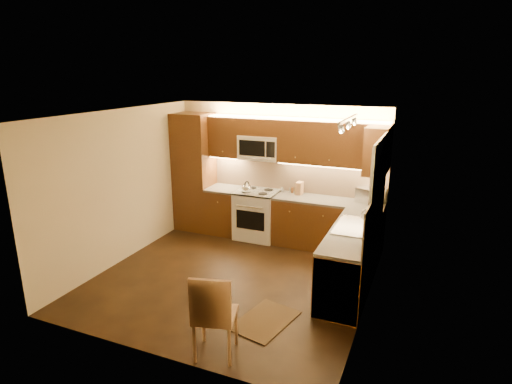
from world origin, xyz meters
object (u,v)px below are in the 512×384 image
at_px(stove, 257,214).
at_px(sink, 355,222).
at_px(toaster_oven, 371,195).
at_px(kettle, 247,187).
at_px(knife_block, 299,188).
at_px(microwave, 260,147).
at_px(dining_chair, 215,313).
at_px(soap_bottle, 372,210).

distance_m(stove, sink, 2.35).
distance_m(sink, toaster_oven, 1.29).
bearing_deg(kettle, knife_block, 33.67).
relative_size(sink, toaster_oven, 1.98).
relative_size(microwave, dining_chair, 0.74).
distance_m(stove, kettle, 0.61).
bearing_deg(kettle, soap_bottle, 4.30).
height_order(toaster_oven, dining_chair, toaster_oven).
relative_size(stove, sink, 1.07).
height_order(sink, kettle, kettle).
bearing_deg(stove, kettle, -129.53).
bearing_deg(toaster_oven, dining_chair, -85.87).
xyz_separation_m(microwave, dining_chair, (0.91, -3.51, -1.21)).
height_order(stove, dining_chair, dining_chair).
bearing_deg(soap_bottle, knife_block, 136.58).
distance_m(toaster_oven, dining_chair, 3.75).
bearing_deg(soap_bottle, microwave, 146.11).
distance_m(microwave, toaster_oven, 2.15).
bearing_deg(stove, sink, -29.36).
xyz_separation_m(kettle, knife_block, (0.91, 0.34, -0.02)).
distance_m(soap_bottle, dining_chair, 3.14).
relative_size(microwave, knife_block, 3.32).
xyz_separation_m(stove, dining_chair, (0.91, -3.38, 0.05)).
bearing_deg(toaster_oven, sink, -69.94).
height_order(stove, soap_bottle, soap_bottle).
distance_m(knife_block, soap_bottle, 1.55).
xyz_separation_m(sink, toaster_oven, (0.04, 1.28, 0.06)).
relative_size(sink, knife_block, 3.75).
height_order(sink, soap_bottle, soap_bottle).
distance_m(stove, dining_chair, 3.50).
bearing_deg(stove, toaster_oven, 4.44).
distance_m(microwave, sink, 2.48).
bearing_deg(microwave, soap_bottle, -17.21).
xyz_separation_m(toaster_oven, knife_block, (-1.28, 0.01, -0.02)).
relative_size(toaster_oven, dining_chair, 0.43).
xyz_separation_m(sink, dining_chair, (-1.09, -2.25, -0.46)).
relative_size(microwave, soap_bottle, 4.50).
xyz_separation_m(knife_block, dining_chair, (0.14, -3.54, -0.50)).
xyz_separation_m(kettle, soap_bottle, (2.29, -0.36, -0.05)).
height_order(microwave, knife_block, microwave).
height_order(stove, toaster_oven, toaster_oven).
bearing_deg(kettle, dining_chair, -58.61).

